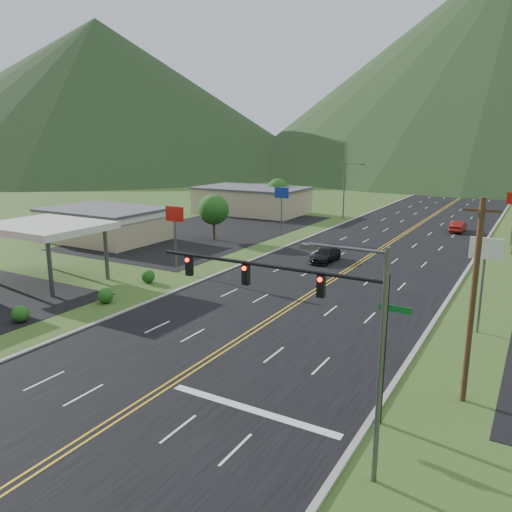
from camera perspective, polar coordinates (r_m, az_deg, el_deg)
The scene contains 15 objects.
traffic_signal at distance 23.50m, azimuth 5.10°, elevation -4.66°, with size 13.10×0.43×7.00m.
streetlight_east at distance 18.50m, azimuth 13.18°, elevation -10.52°, with size 3.28×0.25×9.00m.
streetlight_west at distance 81.48m, azimuth 10.26°, elevation 7.82°, with size 3.28×0.25×9.00m.
gas_canopy at distance 47.88m, azimuth -22.86°, elevation 2.97°, with size 10.00×8.00×5.30m.
building_west_mid at distance 66.02m, azimuth -16.97°, elevation 3.69°, with size 14.40×10.40×4.10m.
building_west_far at distance 86.91m, azimuth -0.50°, elevation 6.41°, with size 18.40×11.40×4.50m.
pole_sign_west_a at distance 47.60m, azimuth -9.27°, elevation 4.00°, with size 2.00×0.18×6.40m.
pole_sign_west_b at distance 65.95m, azimuth 2.94°, elevation 6.68°, with size 2.00×0.18×6.40m.
pole_sign_east_a at distance 35.26m, azimuth 24.70°, elevation -0.25°, with size 2.00×0.18×6.40m.
tree_west_a at distance 63.20m, azimuth -4.87°, elevation 5.30°, with size 3.84×3.84×5.82m.
tree_west_b at distance 88.76m, azimuth 2.50°, elevation 7.60°, with size 3.84×3.84×5.82m.
utility_pole_a at distance 25.54m, azimuth 23.53°, elevation -4.75°, with size 1.60×0.28×10.00m.
mountain_nw at distance 226.45m, azimuth -17.42°, elevation 17.05°, with size 190.00×190.00×60.00m, color black.
car_dark_mid at distance 52.57m, azimuth 7.94°, elevation 0.10°, with size 2.01×4.94×1.43m, color black.
car_red_far at distance 74.31m, azimuth 22.09°, elevation 3.13°, with size 1.63×4.68×1.54m, color maroon.
Camera 1 is at (15.83, -6.34, 12.51)m, focal length 35.00 mm.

